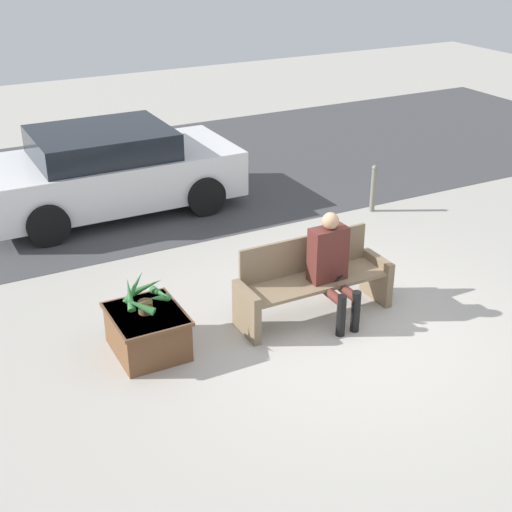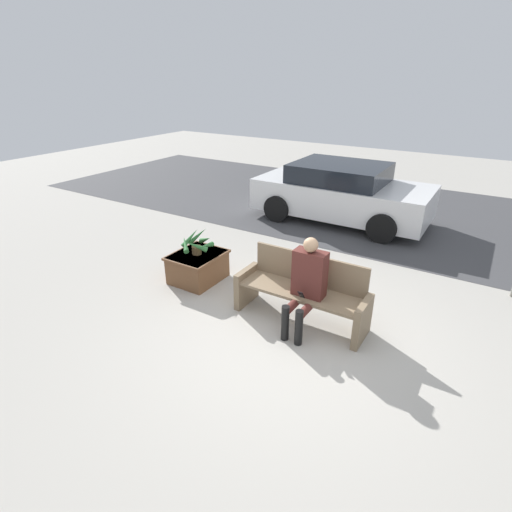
{
  "view_description": "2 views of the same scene",
  "coord_description": "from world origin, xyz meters",
  "px_view_note": "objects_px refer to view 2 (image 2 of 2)",
  "views": [
    {
      "loc": [
        -4.08,
        -5.64,
        4.28
      ],
      "look_at": [
        -0.8,
        0.59,
        0.89
      ],
      "focal_mm": 50.0,
      "sensor_mm": 36.0,
      "label": 1
    },
    {
      "loc": [
        1.9,
        -3.89,
        3.19
      ],
      "look_at": [
        -0.92,
        0.64,
        0.73
      ],
      "focal_mm": 28.0,
      "sensor_mm": 36.0,
      "label": 2
    }
  ],
  "objects_px": {
    "potted_plant": "(197,243)",
    "parked_car": "(341,192)",
    "planter_box": "(198,266)",
    "person_seated": "(306,281)",
    "bench": "(303,291)"
  },
  "relations": [
    {
      "from": "bench",
      "to": "planter_box",
      "type": "relative_size",
      "value": 2.14
    },
    {
      "from": "bench",
      "to": "planter_box",
      "type": "bearing_deg",
      "value": 176.37
    },
    {
      "from": "bench",
      "to": "potted_plant",
      "type": "height_order",
      "value": "bench"
    },
    {
      "from": "potted_plant",
      "to": "parked_car",
      "type": "bearing_deg",
      "value": 77.79
    },
    {
      "from": "bench",
      "to": "person_seated",
      "type": "xyz_separation_m",
      "value": [
        0.13,
        -0.19,
        0.28
      ]
    },
    {
      "from": "potted_plant",
      "to": "parked_car",
      "type": "xyz_separation_m",
      "value": [
        0.9,
        4.14,
        -0.01
      ]
    },
    {
      "from": "planter_box",
      "to": "potted_plant",
      "type": "height_order",
      "value": "potted_plant"
    },
    {
      "from": "bench",
      "to": "person_seated",
      "type": "relative_size",
      "value": 1.43
    },
    {
      "from": "person_seated",
      "to": "potted_plant",
      "type": "bearing_deg",
      "value": 171.24
    },
    {
      "from": "person_seated",
      "to": "planter_box",
      "type": "relative_size",
      "value": 1.49
    },
    {
      "from": "planter_box",
      "to": "person_seated",
      "type": "bearing_deg",
      "value": -8.52
    },
    {
      "from": "parked_car",
      "to": "planter_box",
      "type": "bearing_deg",
      "value": -102.21
    },
    {
      "from": "bench",
      "to": "potted_plant",
      "type": "distance_m",
      "value": 2.0
    },
    {
      "from": "person_seated",
      "to": "parked_car",
      "type": "height_order",
      "value": "parked_car"
    },
    {
      "from": "bench",
      "to": "person_seated",
      "type": "distance_m",
      "value": 0.36
    }
  ]
}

